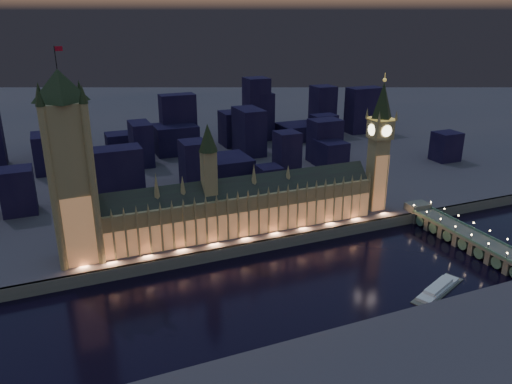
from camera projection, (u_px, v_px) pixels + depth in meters
name	position (u px, v px, depth m)	size (l,w,h in m)	color
ground_plane	(284.00, 281.00, 300.67)	(2000.00, 2000.00, 0.00)	black
north_bank	(134.00, 116.00, 749.78)	(2000.00, 960.00, 8.00)	#3D3844
embankment_wall	(257.00, 247.00, 334.82)	(2000.00, 2.50, 8.00)	#54564B
palace_of_westminster	(237.00, 207.00, 342.75)	(202.00, 21.96, 78.00)	olive
victoria_tower	(69.00, 160.00, 289.87)	(31.68, 31.68, 127.63)	olive
elizabeth_tower	(380.00, 136.00, 370.96)	(18.00, 18.00, 103.69)	olive
westminster_bridge	(463.00, 237.00, 345.15)	(17.28, 113.00, 15.90)	#54564B
river_boat	(438.00, 289.00, 289.44)	(46.35, 27.81, 4.50)	#54564B
city_backdrop	(206.00, 136.00, 514.68)	(483.29, 215.63, 85.12)	black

